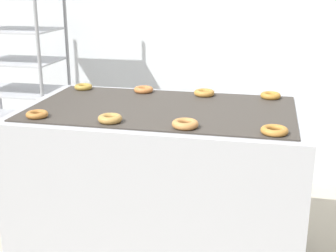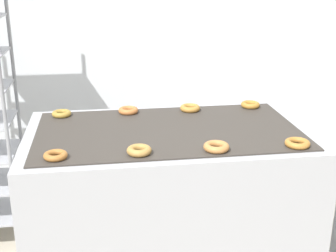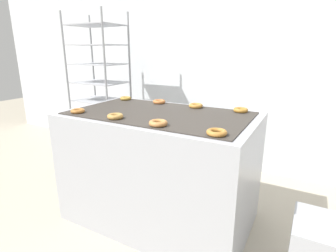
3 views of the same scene
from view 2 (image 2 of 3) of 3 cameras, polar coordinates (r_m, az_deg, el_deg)
The scene contains 10 objects.
wall_back at distance 3.84m, azimuth -3.18°, elevation 12.76°, with size 8.00×0.05×2.80m.
fryer_machine at distance 2.76m, azimuth 0.01°, elevation -9.97°, with size 1.55×0.92×0.97m.
donut_near_left at distance 2.24m, azimuth -13.56°, elevation -3.50°, with size 0.11×0.11×0.03m, color #A86A2F.
donut_near_midleft at distance 2.23m, azimuth -3.54°, elevation -2.99°, with size 0.12×0.12×0.04m, color #AE813F.
donut_near_midright at distance 2.28m, azimuth 5.92°, elevation -2.54°, with size 0.13×0.13×0.03m, color #BB7B40.
donut_near_right at distance 2.41m, azimuth 15.50°, elevation -2.03°, with size 0.12×0.12×0.03m, color #B27530.
donut_far_left at distance 2.85m, azimuth -12.85°, elevation 1.49°, with size 0.11×0.11×0.03m, color #A68233.
donut_far_midleft at distance 2.85m, azimuth -4.86°, elevation 1.91°, with size 0.12×0.12×0.03m, color #BC6D37.
donut_far_midright at distance 2.88m, azimuth 2.71°, elevation 2.21°, with size 0.12×0.12×0.03m, color #B27B33.
donut_far_right at distance 3.00m, azimuth 10.01°, elevation 2.58°, with size 0.12×0.12×0.03m, color #AD762C.
Camera 2 is at (-0.35, -1.67, 1.83)m, focal length 50.00 mm.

